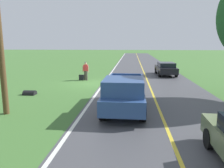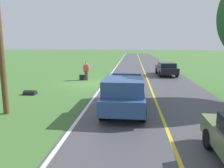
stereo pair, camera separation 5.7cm
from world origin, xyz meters
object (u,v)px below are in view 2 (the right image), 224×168
at_px(hitchhiker_walking, 86,70).
at_px(suitcase_carried, 82,77).
at_px(pickup_truck_passing, 124,93).
at_px(sedan_near_oncoming, 166,68).

distance_m(hitchhiker_walking, suitcase_carried, 0.84).
xyz_separation_m(hitchhiker_walking, pickup_truck_passing, (-3.96, 9.28, -0.01)).
height_order(pickup_truck_passing, sedan_near_oncoming, pickup_truck_passing).
bearing_deg(hitchhiker_walking, suitcase_carried, 7.05).
bearing_deg(sedan_near_oncoming, suitcase_carried, 25.50).
xyz_separation_m(pickup_truck_passing, sedan_near_oncoming, (-4.07, -13.26, -0.21)).
relative_size(hitchhiker_walking, pickup_truck_passing, 0.32).
xyz_separation_m(suitcase_carried, pickup_truck_passing, (-4.39, 9.23, 0.71)).
height_order(hitchhiker_walking, suitcase_carried, hitchhiker_walking).
relative_size(suitcase_carried, sedan_near_oncoming, 0.11).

